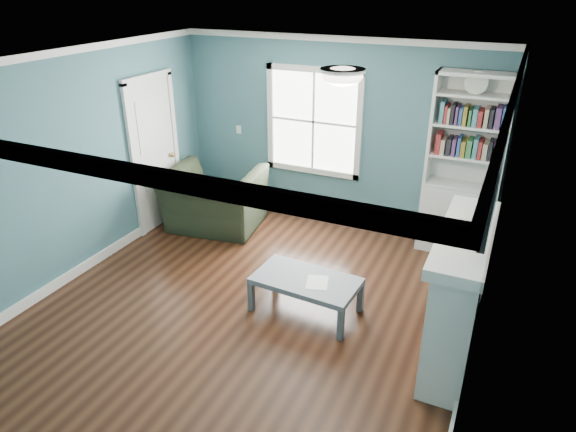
% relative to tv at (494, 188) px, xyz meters
% --- Properties ---
extents(floor, '(5.00, 5.00, 0.00)m').
position_rel_tv_xyz_m(floor, '(-2.20, -0.20, -1.72)').
color(floor, black).
rests_on(floor, ground).
extents(room_walls, '(5.00, 5.00, 5.00)m').
position_rel_tv_xyz_m(room_walls, '(-2.20, -0.20, -0.14)').
color(room_walls, '#40767B').
rests_on(room_walls, ground).
extents(trim, '(4.50, 5.00, 2.60)m').
position_rel_tv_xyz_m(trim, '(-2.20, -0.20, -0.49)').
color(trim, white).
rests_on(trim, ground).
extents(window, '(1.40, 0.06, 1.50)m').
position_rel_tv_xyz_m(window, '(-2.50, 2.29, -0.27)').
color(window, white).
rests_on(window, room_walls).
extents(bookshelf, '(0.90, 0.35, 2.31)m').
position_rel_tv_xyz_m(bookshelf, '(-0.43, 2.10, -0.80)').
color(bookshelf, silver).
rests_on(bookshelf, ground).
extents(fireplace, '(0.44, 1.58, 1.30)m').
position_rel_tv_xyz_m(fireplace, '(-0.12, 0.00, -1.09)').
color(fireplace, black).
rests_on(fireplace, ground).
extents(tv, '(0.06, 1.10, 0.65)m').
position_rel_tv_xyz_m(tv, '(0.00, 0.00, 0.00)').
color(tv, black).
rests_on(tv, fireplace).
extents(door, '(0.12, 0.98, 2.17)m').
position_rel_tv_xyz_m(door, '(-4.42, 1.20, -0.65)').
color(door, silver).
rests_on(door, ground).
extents(ceiling_fixture, '(0.38, 0.38, 0.15)m').
position_rel_tv_xyz_m(ceiling_fixture, '(-1.30, -0.10, 0.82)').
color(ceiling_fixture, white).
rests_on(ceiling_fixture, room_walls).
extents(light_switch, '(0.08, 0.01, 0.12)m').
position_rel_tv_xyz_m(light_switch, '(-3.70, 2.28, -0.52)').
color(light_switch, white).
rests_on(light_switch, room_walls).
extents(recliner, '(1.39, 1.01, 1.13)m').
position_rel_tv_xyz_m(recliner, '(-3.63, 1.40, -1.16)').
color(recliner, '#222E1C').
rests_on(recliner, ground).
extents(coffee_table, '(1.13, 0.67, 0.40)m').
position_rel_tv_xyz_m(coffee_table, '(-1.66, 0.05, -1.38)').
color(coffee_table, '#4A5459').
rests_on(coffee_table, ground).
extents(paper_sheet, '(0.29, 0.33, 0.00)m').
position_rel_tv_xyz_m(paper_sheet, '(-1.52, 0.03, -1.32)').
color(paper_sheet, white).
rests_on(paper_sheet, coffee_table).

